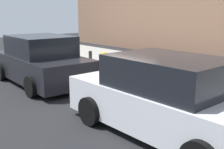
# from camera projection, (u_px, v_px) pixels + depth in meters

# --- Properties ---
(ground_plane) EXTENTS (40.00, 40.00, 0.00)m
(ground_plane) POSITION_uv_depth(u_px,v_px,m) (109.00, 82.00, 9.95)
(ground_plane) COLOR black
(sidewalk_curb) EXTENTS (18.00, 5.00, 0.14)m
(sidewalk_curb) POSITION_uv_depth(u_px,v_px,m) (155.00, 70.00, 11.52)
(sidewalk_curb) COLOR #9E9B93
(sidewalk_curb) RESTS_ON ground_plane
(suitcase_silver_0) EXTENTS (0.51, 0.29, 0.64)m
(suitcase_silver_0) POSITION_uv_depth(u_px,v_px,m) (197.00, 85.00, 7.84)
(suitcase_silver_0) COLOR #9EA0A8
(suitcase_silver_0) RESTS_ON sidewalk_curb
(suitcase_navy_1) EXTENTS (0.44, 0.29, 0.77)m
(suitcase_navy_1) POSITION_uv_depth(u_px,v_px,m) (182.00, 79.00, 8.30)
(suitcase_navy_1) COLOR navy
(suitcase_navy_1) RESTS_ON sidewalk_curb
(suitcase_red_2) EXTENTS (0.49, 0.24, 0.82)m
(suitcase_red_2) POSITION_uv_depth(u_px,v_px,m) (163.00, 75.00, 8.63)
(suitcase_red_2) COLOR red
(suitcase_red_2) RESTS_ON sidewalk_curb
(suitcase_maroon_3) EXTENTS (0.44, 0.28, 0.94)m
(suitcase_maroon_3) POSITION_uv_depth(u_px,v_px,m) (151.00, 72.00, 9.14)
(suitcase_maroon_3) COLOR maroon
(suitcase_maroon_3) RESTS_ON sidewalk_curb
(suitcase_black_4) EXTENTS (0.38, 0.24, 0.85)m
(suitcase_black_4) POSITION_uv_depth(u_px,v_px,m) (138.00, 72.00, 9.51)
(suitcase_black_4) COLOR black
(suitcase_black_4) RESTS_ON sidewalk_curb
(suitcase_teal_5) EXTENTS (0.36, 0.28, 0.78)m
(suitcase_teal_5) POSITION_uv_depth(u_px,v_px,m) (127.00, 70.00, 9.83)
(suitcase_teal_5) COLOR #0F606B
(suitcase_teal_5) RESTS_ON sidewalk_curb
(suitcase_olive_6) EXTENTS (0.39, 0.24, 0.78)m
(suitcase_olive_6) POSITION_uv_depth(u_px,v_px,m) (119.00, 66.00, 10.21)
(suitcase_olive_6) COLOR #59601E
(suitcase_olive_6) RESTS_ON sidewalk_curb
(fire_hydrant) EXTENTS (0.39, 0.21, 0.79)m
(fire_hydrant) POSITION_uv_depth(u_px,v_px,m) (104.00, 61.00, 10.86)
(fire_hydrant) COLOR #D89E0C
(fire_hydrant) RESTS_ON sidewalk_curb
(bollard_post) EXTENTS (0.14, 0.14, 0.76)m
(bollard_post) POSITION_uv_depth(u_px,v_px,m) (90.00, 60.00, 11.29)
(bollard_post) COLOR #333338
(bollard_post) RESTS_ON sidewalk_curb
(parked_car_white_0) EXTENTS (4.42, 2.06, 1.60)m
(parked_car_white_0) POSITION_uv_depth(u_px,v_px,m) (167.00, 99.00, 5.60)
(parked_car_white_0) COLOR silver
(parked_car_white_0) RESTS_ON ground_plane
(parked_car_charcoal_1) EXTENTS (4.37, 2.24, 1.65)m
(parked_car_charcoal_1) POSITION_uv_depth(u_px,v_px,m) (41.00, 61.00, 9.60)
(parked_car_charcoal_1) COLOR black
(parked_car_charcoal_1) RESTS_ON ground_plane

